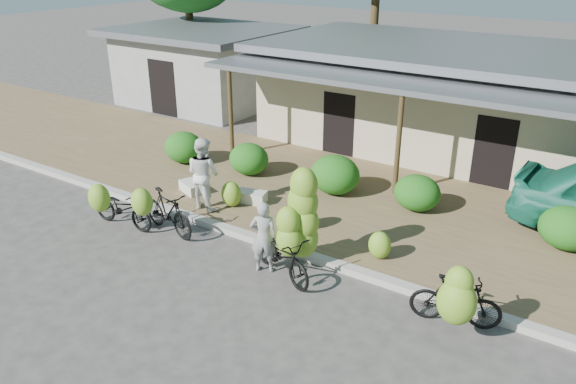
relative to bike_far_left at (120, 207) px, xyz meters
name	(u,v)px	position (x,y,z in m)	size (l,w,h in m)	color
ground	(263,308)	(4.79, -0.80, -0.55)	(100.00, 100.00, 0.00)	#3E3C3A
sidewalk	(377,210)	(4.79, 4.20, -0.49)	(60.00, 6.00, 0.12)	olive
curb	(317,259)	(4.79, 1.20, -0.47)	(60.00, 0.25, 0.15)	#A8A399
shop_main	(458,98)	(4.79, 10.13, 1.18)	(13.00, 8.50, 3.35)	#BCB58E
shop_grey	(204,65)	(-6.21, 10.19, 1.07)	(7.00, 6.00, 3.15)	#9B9C97
hedge_0	(184,147)	(-1.60, 3.94, 0.06)	(1.23, 1.11, 0.96)	#1B5814
hedge_1	(249,159)	(0.65, 4.26, 0.04)	(1.19, 1.07, 0.92)	#1B5814
hedge_2	(335,175)	(3.42, 4.43, 0.10)	(1.36, 1.22, 1.06)	#1B5814
hedge_3	(417,193)	(5.66, 4.64, 0.03)	(1.18, 1.06, 0.92)	#1B5814
hedge_4	(568,228)	(9.16, 4.59, 0.06)	(1.25, 1.12, 0.97)	#1B5814
bike_far_left	(120,207)	(0.00, 0.00, 0.00)	(1.84, 1.25, 1.34)	black
bike_left	(164,211)	(1.13, 0.36, 0.05)	(1.84, 1.27, 1.34)	black
bike_center	(292,235)	(4.54, 0.56, 0.32)	(1.99, 1.49, 2.28)	black
bike_right	(456,299)	(8.00, 0.47, 0.13)	(1.68, 1.34, 1.54)	black
loose_banana_a	(231,194)	(1.62, 2.22, -0.09)	(0.54, 0.46, 0.68)	#7BAF2B
loose_banana_b	(306,216)	(3.86, 2.25, -0.11)	(0.50, 0.42, 0.62)	#7BAF2B
loose_banana_c	(380,245)	(5.91, 1.91, -0.12)	(0.50, 0.42, 0.62)	#7BAF2B
sack_near	(250,197)	(1.86, 2.69, -0.28)	(0.85, 0.40, 0.30)	white
sack_far	(191,187)	(0.14, 2.32, -0.29)	(0.75, 0.38, 0.28)	white
vendor	(264,237)	(4.03, 0.30, 0.24)	(0.58, 0.38, 1.58)	gray
bystander	(203,173)	(1.10, 1.80, 0.50)	(0.90, 0.70, 1.86)	white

